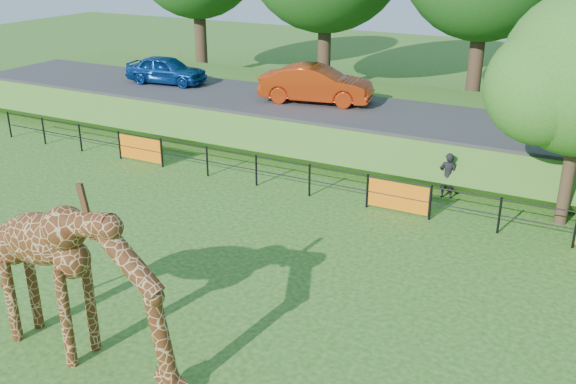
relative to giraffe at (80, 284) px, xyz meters
name	(u,v)px	position (x,y,z in m)	size (l,w,h in m)	color
ground	(153,315)	(0.10, 1.86, -1.72)	(90.00, 90.00, 0.00)	#1E5114
giraffe	(80,284)	(0.00, 0.00, 0.00)	(4.80, 0.88, 3.43)	#4E2610
perimeter_fence	(309,180)	(0.10, 9.86, -1.17)	(28.07, 0.10, 1.10)	black
embankment	(388,122)	(0.10, 17.36, -1.07)	(40.00, 9.00, 1.30)	#1E5114
road	(376,113)	(0.10, 15.86, -0.36)	(40.00, 5.00, 0.12)	#303032
car_blue	(166,70)	(-10.47, 16.17, 0.35)	(1.53, 3.81, 1.30)	#124398
car_red	(316,84)	(-2.70, 16.16, 0.47)	(1.62, 4.64, 1.53)	#BE340D
visitor	(448,175)	(4.08, 11.82, -0.96)	(0.55, 0.36, 1.52)	black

